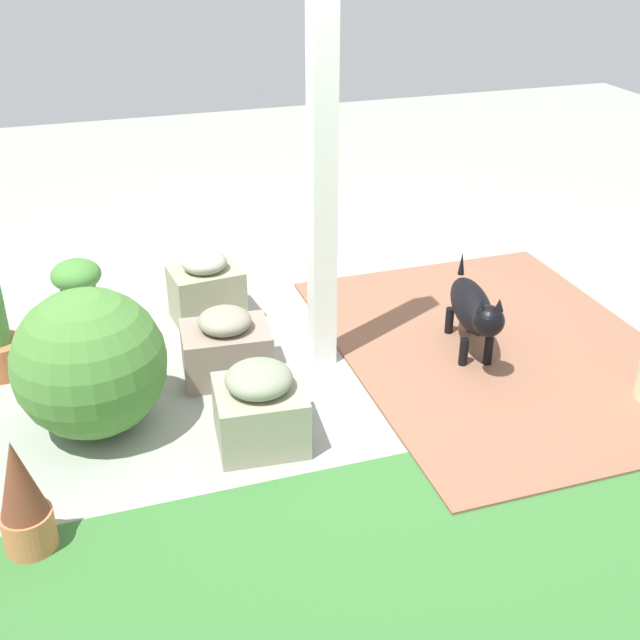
{
  "coord_description": "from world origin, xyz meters",
  "views": [
    {
      "loc": [
        1.44,
        3.77,
        2.35
      ],
      "look_at": [
        0.25,
        0.12,
        0.3
      ],
      "focal_mm": 44.62,
      "sensor_mm": 36.0,
      "label": 1
    }
  ],
  "objects_px": {
    "porch_pillar": "(322,173)",
    "stone_planter_nearest": "(207,289)",
    "terracotta_pot_broad": "(78,287)",
    "stone_planter_near": "(226,347)",
    "stone_planter_mid": "(260,407)",
    "terracotta_pot_spiky": "(22,499)",
    "round_shrub": "(90,363)",
    "dog": "(473,309)"
  },
  "relations": [
    {
      "from": "stone_planter_nearest",
      "to": "stone_planter_near",
      "type": "height_order",
      "value": "stone_planter_nearest"
    },
    {
      "from": "round_shrub",
      "to": "terracotta_pot_broad",
      "type": "relative_size",
      "value": 1.77
    },
    {
      "from": "stone_planter_mid",
      "to": "terracotta_pot_broad",
      "type": "distance_m",
      "value": 1.7
    },
    {
      "from": "stone_planter_mid",
      "to": "dog",
      "type": "distance_m",
      "value": 1.42
    },
    {
      "from": "stone_planter_near",
      "to": "dog",
      "type": "height_order",
      "value": "dog"
    },
    {
      "from": "terracotta_pot_broad",
      "to": "dog",
      "type": "xyz_separation_m",
      "value": [
        -2.11,
        1.09,
        0.05
      ]
    },
    {
      "from": "porch_pillar",
      "to": "terracotta_pot_spiky",
      "type": "xyz_separation_m",
      "value": [
        1.59,
        1.05,
        -0.85
      ]
    },
    {
      "from": "round_shrub",
      "to": "terracotta_pot_spiky",
      "type": "relative_size",
      "value": 1.4
    },
    {
      "from": "stone_planter_near",
      "to": "stone_planter_mid",
      "type": "xyz_separation_m",
      "value": [
        -0.03,
        0.65,
        0.02
      ]
    },
    {
      "from": "stone_planter_mid",
      "to": "round_shrub",
      "type": "distance_m",
      "value": 0.85
    },
    {
      "from": "stone_planter_mid",
      "to": "stone_planter_near",
      "type": "bearing_deg",
      "value": -87.58
    },
    {
      "from": "stone_planter_nearest",
      "to": "round_shrub",
      "type": "relative_size",
      "value": 0.61
    },
    {
      "from": "stone_planter_near",
      "to": "terracotta_pot_spiky",
      "type": "bearing_deg",
      "value": 45.34
    },
    {
      "from": "stone_planter_mid",
      "to": "terracotta_pot_broad",
      "type": "relative_size",
      "value": 1.08
    },
    {
      "from": "stone_planter_nearest",
      "to": "terracotta_pot_broad",
      "type": "xyz_separation_m",
      "value": [
        0.75,
        -0.2,
        0.04
      ]
    },
    {
      "from": "round_shrub",
      "to": "terracotta_pot_spiky",
      "type": "bearing_deg",
      "value": 67.25
    },
    {
      "from": "stone_planter_nearest",
      "to": "porch_pillar",
      "type": "bearing_deg",
      "value": 127.52
    },
    {
      "from": "porch_pillar",
      "to": "stone_planter_near",
      "type": "height_order",
      "value": "porch_pillar"
    },
    {
      "from": "stone_planter_near",
      "to": "terracotta_pot_broad",
      "type": "relative_size",
      "value": 1.2
    },
    {
      "from": "porch_pillar",
      "to": "dog",
      "type": "height_order",
      "value": "porch_pillar"
    },
    {
      "from": "porch_pillar",
      "to": "stone_planter_mid",
      "type": "bearing_deg",
      "value": 51.02
    },
    {
      "from": "terracotta_pot_spiky",
      "to": "stone_planter_nearest",
      "type": "bearing_deg",
      "value": -121.48
    },
    {
      "from": "porch_pillar",
      "to": "stone_planter_nearest",
      "type": "relative_size",
      "value": 4.89
    },
    {
      "from": "porch_pillar",
      "to": "terracotta_pot_broad",
      "type": "bearing_deg",
      "value": -34.55
    },
    {
      "from": "stone_planter_nearest",
      "to": "terracotta_pot_spiky",
      "type": "relative_size",
      "value": 0.86
    },
    {
      "from": "porch_pillar",
      "to": "round_shrub",
      "type": "height_order",
      "value": "porch_pillar"
    },
    {
      "from": "stone_planter_nearest",
      "to": "round_shrub",
      "type": "distance_m",
      "value": 1.23
    },
    {
      "from": "stone_planter_near",
      "to": "terracotta_pot_spiky",
      "type": "height_order",
      "value": "terracotta_pot_spiky"
    },
    {
      "from": "round_shrub",
      "to": "terracotta_pot_broad",
      "type": "xyz_separation_m",
      "value": [
        0.01,
        -1.16,
        -0.12
      ]
    },
    {
      "from": "porch_pillar",
      "to": "dog",
      "type": "bearing_deg",
      "value": 165.46
    },
    {
      "from": "stone_planter_mid",
      "to": "stone_planter_nearest",
      "type": "bearing_deg",
      "value": -89.85
    },
    {
      "from": "stone_planter_near",
      "to": "terracotta_pot_broad",
      "type": "distance_m",
      "value": 1.14
    },
    {
      "from": "stone_planter_nearest",
      "to": "stone_planter_near",
      "type": "distance_m",
      "value": 0.69
    },
    {
      "from": "stone_planter_near",
      "to": "terracotta_pot_broad",
      "type": "height_order",
      "value": "terracotta_pot_broad"
    },
    {
      "from": "stone_planter_nearest",
      "to": "terracotta_pot_spiky",
      "type": "bearing_deg",
      "value": 58.52
    },
    {
      "from": "porch_pillar",
      "to": "stone_planter_near",
      "type": "distance_m",
      "value": 1.07
    },
    {
      "from": "stone_planter_mid",
      "to": "dog",
      "type": "height_order",
      "value": "dog"
    },
    {
      "from": "stone_planter_nearest",
      "to": "stone_planter_mid",
      "type": "relative_size",
      "value": 1.0
    },
    {
      "from": "stone_planter_mid",
      "to": "terracotta_pot_spiky",
      "type": "relative_size",
      "value": 0.86
    },
    {
      "from": "stone_planter_near",
      "to": "round_shrub",
      "type": "xyz_separation_m",
      "value": [
        0.72,
        0.28,
        0.19
      ]
    },
    {
      "from": "round_shrub",
      "to": "dog",
      "type": "relative_size",
      "value": 0.99
    },
    {
      "from": "round_shrub",
      "to": "dog",
      "type": "distance_m",
      "value": 2.09
    }
  ]
}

